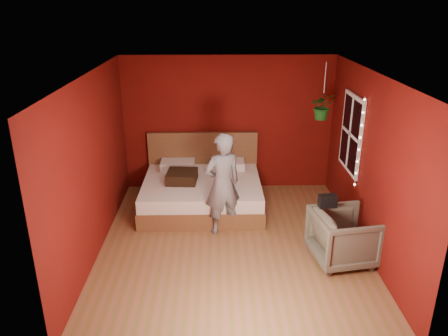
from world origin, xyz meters
TOP-DOWN VIEW (x-y plane):
  - floor at (0.00, 0.00)m, footprint 4.50×4.50m
  - room_walls at (0.00, 0.00)m, footprint 4.04×4.54m
  - window at (1.97, 0.90)m, footprint 0.05×0.97m
  - fairy_lights at (1.94, 0.37)m, footprint 0.04×0.04m
  - bed at (-0.49, 1.40)m, footprint 2.11×1.79m
  - person at (-0.14, 0.42)m, footprint 0.71×0.61m
  - armchair at (1.57, -0.48)m, footprint 0.97×0.95m
  - handbag at (1.35, -0.28)m, footprint 0.26×0.15m
  - throw_pillow at (-0.84, 1.26)m, footprint 0.55×0.55m
  - hanging_plant at (1.55, 1.23)m, footprint 0.44×0.39m

SIDE VIEW (x-z plane):
  - floor at x=0.00m, z-range 0.00..0.00m
  - bed at x=-0.49m, z-range -0.28..0.88m
  - armchair at x=1.57m, z-range 0.00..0.77m
  - throw_pillow at x=-0.84m, z-range 0.53..0.71m
  - person at x=-0.14m, z-range 0.00..1.66m
  - handbag at x=1.35m, z-range 0.77..0.95m
  - fairy_lights at x=1.94m, z-range 0.77..2.22m
  - window at x=1.97m, z-range 0.87..2.14m
  - room_walls at x=0.00m, z-range 0.37..2.99m
  - hanging_plant at x=1.55m, z-range 1.41..2.35m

